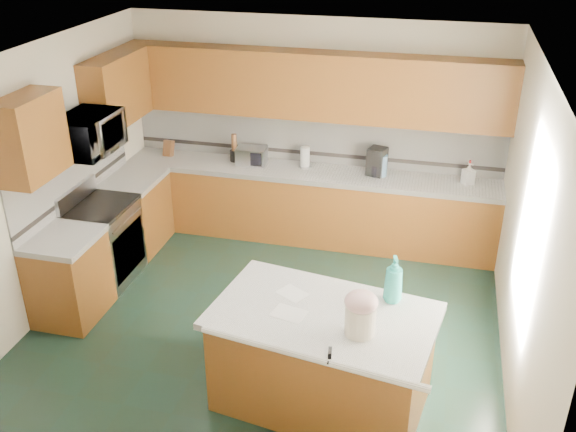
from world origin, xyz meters
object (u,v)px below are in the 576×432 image
(island_top, at_px, (323,316))
(knife_block, at_px, (169,148))
(treat_jar, at_px, (360,320))
(soap_bottle_island, at_px, (394,279))
(toaster_oven, at_px, (252,156))
(coffee_maker, at_px, (377,161))
(island_base, at_px, (322,361))

(island_top, distance_m, knife_block, 3.92)
(treat_jar, relative_size, soap_bottle_island, 0.60)
(toaster_oven, distance_m, coffee_maker, 1.55)
(soap_bottle_island, distance_m, knife_block, 4.07)
(soap_bottle_island, bearing_deg, island_top, -163.77)
(island_base, xyz_separation_m, toaster_oven, (-1.49, 2.93, 0.60))
(treat_jar, relative_size, toaster_oven, 0.68)
(island_top, bearing_deg, soap_bottle_island, 40.21)
(island_base, bearing_deg, soap_bottle_island, 40.21)
(island_top, height_order, treat_jar, treat_jar)
(knife_block, bearing_deg, island_top, -41.48)
(toaster_oven, bearing_deg, treat_jar, -63.70)
(toaster_oven, bearing_deg, island_top, -66.84)
(treat_jar, height_order, knife_block, treat_jar)
(island_base, height_order, knife_block, knife_block)
(island_top, bearing_deg, island_base, 0.00)
(island_top, xyz_separation_m, knife_block, (-2.60, 2.93, 0.13))
(knife_block, height_order, toaster_oven, knife_block)
(island_base, bearing_deg, island_top, 0.00)
(coffee_maker, bearing_deg, treat_jar, -69.95)
(toaster_oven, xyz_separation_m, coffee_maker, (1.55, 0.03, 0.06))
(island_top, bearing_deg, coffee_maker, 97.64)
(treat_jar, bearing_deg, island_top, 124.97)
(soap_bottle_island, distance_m, coffee_maker, 2.69)
(island_base, height_order, island_top, island_top)
(island_base, distance_m, coffee_maker, 3.04)
(treat_jar, xyz_separation_m, coffee_maker, (-0.25, 3.15, 0.04))
(knife_block, bearing_deg, soap_bottle_island, -33.06)
(treat_jar, xyz_separation_m, soap_bottle_island, (0.20, 0.50, 0.08))
(island_top, relative_size, toaster_oven, 4.89)
(coffee_maker, bearing_deg, toaster_oven, -163.40)
(soap_bottle_island, bearing_deg, island_base, -163.77)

